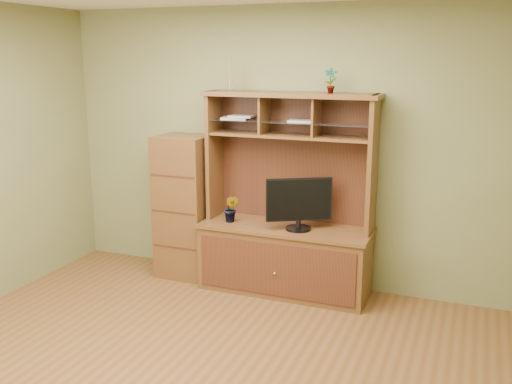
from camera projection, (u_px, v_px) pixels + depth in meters
The scene contains 8 objects.
room at pixel (176, 191), 3.77m from camera, with size 4.54×4.04×2.74m.
media_hutch at pixel (286, 238), 5.46m from camera, with size 1.66×0.61×1.90m.
monitor at pixel (299, 203), 5.24m from camera, with size 0.56×0.35×0.49m.
orchid_plant at pixel (231, 209), 5.51m from camera, with size 0.15×0.12×0.27m, color #24521C.
top_plant at pixel (330, 80), 5.05m from camera, with size 0.12×0.08×0.23m, color #255E20.
reed_diffuser at pixel (231, 78), 5.40m from camera, with size 0.06×0.06×0.32m.
magazines at pixel (258, 118), 5.38m from camera, with size 0.94×0.23×0.04m.
side_cabinet at pixel (185, 206), 5.82m from camera, with size 0.52×0.47×1.45m.
Camera 1 is at (1.85, -3.22, 2.22)m, focal length 40.00 mm.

